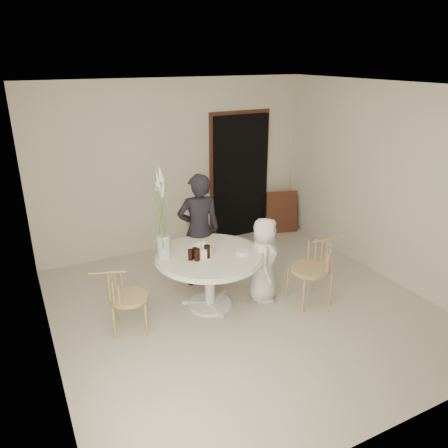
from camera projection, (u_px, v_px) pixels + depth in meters
name	position (u px, v px, depth m)	size (l,w,h in m)	color
ground	(243.00, 308.00, 5.55)	(4.50, 4.50, 0.00)	beige
room_shell	(246.00, 185.00, 4.97)	(4.50, 4.50, 4.50)	white
doorway	(240.00, 177.00, 7.48)	(1.00, 0.10, 2.10)	black
door_trim	(239.00, 173.00, 7.49)	(1.12, 0.03, 2.22)	#52331C
table	(209.00, 262.00, 5.39)	(1.33, 1.33, 0.73)	white
picture_frame	(282.00, 212.00, 7.83)	(0.56, 0.04, 0.74)	#52331C
chair_far	(200.00, 234.00, 6.22)	(0.63, 0.66, 0.95)	tan
chair_right	(319.00, 261.00, 5.55)	(0.54, 0.51, 0.86)	tan
chair_left	(119.00, 292.00, 4.94)	(0.54, 0.52, 0.77)	tan
girl	(199.00, 230.00, 5.90)	(0.58, 0.38, 1.59)	black
boy	(264.00, 260.00, 5.57)	(0.55, 0.36, 1.13)	white
birthday_cake	(202.00, 251.00, 5.30)	(0.25, 0.25, 0.17)	white
cola_tumbler_a	(190.00, 255.00, 5.17)	(0.06, 0.06, 0.13)	black
cola_tumbler_b	(207.00, 252.00, 5.22)	(0.08, 0.08, 0.16)	black
cola_tumbler_c	(197.00, 255.00, 5.15)	(0.07, 0.07, 0.15)	black
cola_tumbler_d	(195.00, 253.00, 5.21)	(0.06, 0.06, 0.14)	black
plate_stack	(243.00, 252.00, 5.35)	(0.18, 0.18, 0.04)	white
flower_vase	(162.00, 223.00, 5.10)	(0.15, 0.15, 1.14)	silver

